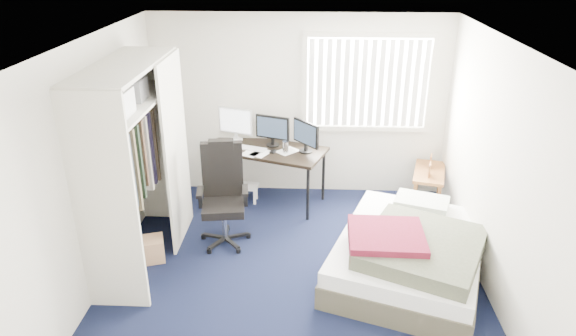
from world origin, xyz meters
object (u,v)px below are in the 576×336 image
(nightstand, at_px, (429,175))
(bed, at_px, (410,252))
(office_chair, at_px, (224,204))
(desk, at_px, (266,146))

(nightstand, bearing_deg, bed, -107.58)
(office_chair, xyz_separation_m, bed, (2.10, -0.63, -0.20))
(office_chair, distance_m, nightstand, 2.77)
(desk, distance_m, bed, 2.44)
(office_chair, bearing_deg, nightstand, 20.21)
(desk, bearing_deg, nightstand, -2.94)
(nightstand, distance_m, bed, 1.67)
(nightstand, bearing_deg, desk, 177.06)
(desk, bearing_deg, office_chair, -111.45)
(nightstand, relative_size, bed, 0.36)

